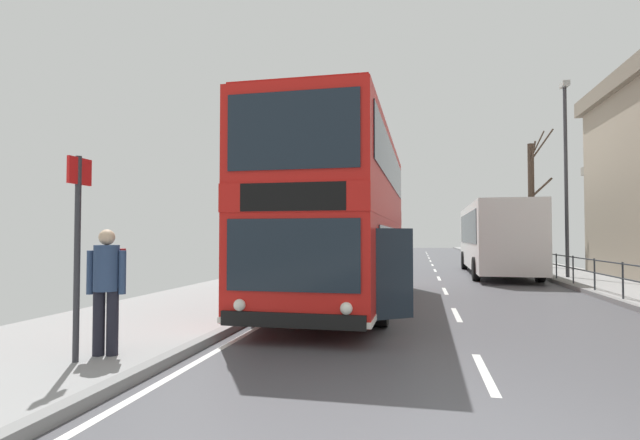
# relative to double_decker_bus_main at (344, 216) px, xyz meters

# --- Properties ---
(double_decker_bus_main) EXTENTS (3.24, 10.41, 4.43)m
(double_decker_bus_main) POSITION_rel_double_decker_bus_main_xyz_m (0.00, 0.00, 0.00)
(double_decker_bus_main) COLOR red
(double_decker_bus_main) RESTS_ON ground
(background_bus_far_lane) EXTENTS (2.85, 10.81, 3.20)m
(background_bus_far_lane) POSITION_rel_double_decker_bus_main_xyz_m (5.46, 11.17, -0.57)
(background_bus_far_lane) COLOR white
(background_bus_far_lane) RESTS_ON ground
(pedestrian_railing_far_kerb) EXTENTS (0.05, 29.34, 0.97)m
(pedestrian_railing_far_kerb) POSITION_rel_double_decker_bus_main_xyz_m (7.22, 3.61, -1.52)
(pedestrian_railing_far_kerb) COLOR #2D3338
(pedestrian_railing_far_kerb) RESTS_ON ground
(pedestrian_companion) EXTENTS (0.55, 0.58, 1.75)m
(pedestrian_companion) POSITION_rel_double_decker_bus_main_xyz_m (-2.36, -6.56, -1.15)
(pedestrian_companion) COLOR black
(pedestrian_companion) RESTS_ON ground
(bus_stop_sign_near) EXTENTS (0.08, 0.44, 2.73)m
(bus_stop_sign_near) POSITION_rel_double_decker_bus_main_xyz_m (-2.52, -6.98, -0.51)
(bus_stop_sign_near) COLOR #2D2D33
(bus_stop_sign_near) RESTS_ON ground
(street_lamp_far_side) EXTENTS (0.28, 0.60, 7.95)m
(street_lamp_far_side) POSITION_rel_double_decker_bus_main_xyz_m (7.83, 8.52, 2.41)
(street_lamp_far_side) COLOR #38383D
(street_lamp_far_side) RESTS_ON ground
(bare_tree_far_00) EXTENTS (1.56, 1.47, 7.75)m
(bare_tree_far_00) POSITION_rel_double_decker_bus_main_xyz_m (8.16, 16.10, 1.43)
(bare_tree_far_00) COLOR #423328
(bare_tree_far_00) RESTS_ON ground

